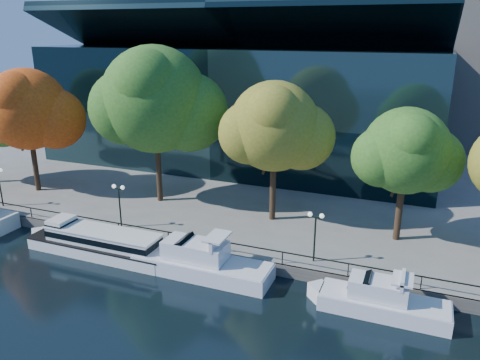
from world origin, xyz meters
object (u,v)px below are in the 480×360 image
at_px(tree_3, 276,129).
at_px(lamp_1, 119,196).
at_px(tour_boat, 96,241).
at_px(tree_1, 28,111).
at_px(lamp_2, 315,226).
at_px(cruiser_far, 378,299).
at_px(tree_4, 407,153).
at_px(cruiser_near, 196,261).
at_px(tree_2, 156,102).

distance_m(tree_3, lamp_1, 15.23).
bearing_deg(tour_boat, tree_1, 149.11).
distance_m(tour_boat, lamp_2, 18.44).
distance_m(cruiser_far, lamp_1, 23.50).
height_order(tour_boat, lamp_2, lamp_2).
bearing_deg(lamp_1, tree_1, 160.62).
height_order(tree_3, tree_4, tree_3).
bearing_deg(cruiser_near, tree_2, 131.41).
relative_size(cruiser_near, lamp_1, 3.01).
bearing_deg(tree_1, tree_2, 8.60).
xyz_separation_m(tree_4, lamp_2, (-5.80, -6.55, -4.67)).
distance_m(cruiser_far, lamp_2, 7.07).
xyz_separation_m(cruiser_near, cruiser_far, (13.63, -0.21, -0.11)).
bearing_deg(lamp_1, lamp_2, 0.00).
distance_m(tour_boat, tree_1, 18.99).
distance_m(cruiser_near, tree_4, 18.96).
relative_size(lamp_1, lamp_2, 1.00).
bearing_deg(tree_1, tree_4, 2.13).
relative_size(tree_3, lamp_1, 3.22).
relative_size(tree_3, tree_4, 1.14).
distance_m(cruiser_near, tree_1, 26.92).
bearing_deg(lamp_2, lamp_1, 180.00).
distance_m(tree_1, tree_3, 26.96).
height_order(tour_boat, cruiser_near, cruiser_near).
distance_m(cruiser_far, tree_3, 17.36).
xyz_separation_m(cruiser_far, tree_1, (-37.59, 8.82, 8.88)).
relative_size(tree_2, lamp_2, 3.93).
height_order(tour_boat, tree_3, tree_3).
relative_size(tree_4, lamp_2, 2.81).
bearing_deg(cruiser_near, tree_3, 74.03).
bearing_deg(cruiser_near, lamp_2, 22.55).
bearing_deg(cruiser_far, tree_1, 166.80).
height_order(lamp_1, lamp_2, same).
height_order(tour_boat, cruiser_far, cruiser_far).
bearing_deg(tour_boat, lamp_2, 11.17).
relative_size(cruiser_near, cruiser_far, 1.28).
distance_m(tour_boat, cruiser_near, 9.48).
relative_size(tour_boat, cruiser_near, 1.16).
xyz_separation_m(tour_boat, tree_2, (-0.04, 10.84, 10.18)).
bearing_deg(tree_4, tree_3, 178.57).
relative_size(tree_1, tree_2, 0.85).
bearing_deg(lamp_2, cruiser_far, -35.20).
xyz_separation_m(tree_3, tree_4, (11.25, -0.28, -1.08)).
distance_m(tour_boat, tree_2, 14.87).
distance_m(tree_4, lamp_1, 24.92).
height_order(cruiser_near, lamp_1, lamp_1).
xyz_separation_m(tree_2, tree_4, (23.72, -0.76, -2.67)).
xyz_separation_m(tree_1, tree_3, (26.90, 1.70, -0.13)).
height_order(tree_1, lamp_2, tree_1).
bearing_deg(lamp_2, tour_boat, -168.83).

